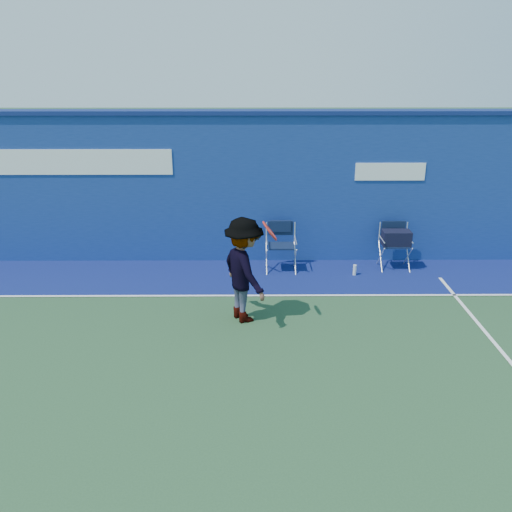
{
  "coord_description": "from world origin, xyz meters",
  "views": [
    {
      "loc": [
        0.84,
        -5.71,
        4.11
      ],
      "look_at": [
        0.9,
        2.6,
        1.0
      ],
      "focal_mm": 38.0,
      "sensor_mm": 36.0,
      "label": 1
    }
  ],
  "objects_px": {
    "water_bottle": "(355,270)",
    "tennis_player": "(244,270)",
    "directors_chair_right": "(395,250)",
    "directors_chair_left": "(281,255)"
  },
  "relations": [
    {
      "from": "directors_chair_right",
      "to": "water_bottle",
      "type": "height_order",
      "value": "directors_chair_right"
    },
    {
      "from": "directors_chair_right",
      "to": "tennis_player",
      "type": "xyz_separation_m",
      "value": [
        -3.01,
        -2.25,
        0.48
      ]
    },
    {
      "from": "tennis_player",
      "to": "directors_chair_right",
      "type": "bearing_deg",
      "value": 36.73
    },
    {
      "from": "water_bottle",
      "to": "tennis_player",
      "type": "relative_size",
      "value": 0.13
    },
    {
      "from": "water_bottle",
      "to": "directors_chair_right",
      "type": "bearing_deg",
      "value": 23.83
    },
    {
      "from": "directors_chair_left",
      "to": "water_bottle",
      "type": "distance_m",
      "value": 1.49
    },
    {
      "from": "directors_chair_left",
      "to": "directors_chair_right",
      "type": "relative_size",
      "value": 1.05
    },
    {
      "from": "directors_chair_right",
      "to": "tennis_player",
      "type": "relative_size",
      "value": 0.54
    },
    {
      "from": "directors_chair_left",
      "to": "water_bottle",
      "type": "height_order",
      "value": "directors_chair_left"
    },
    {
      "from": "directors_chair_left",
      "to": "directors_chair_right",
      "type": "bearing_deg",
      "value": 2.16
    }
  ]
}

